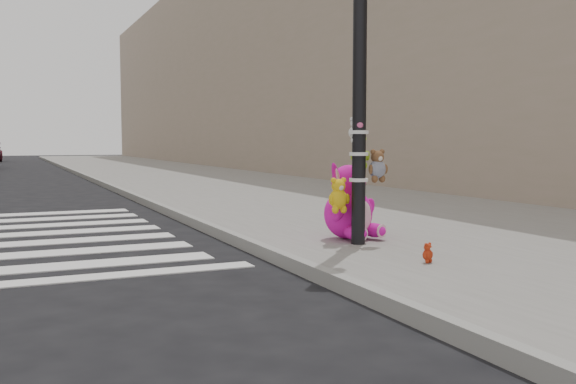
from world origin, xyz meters
name	(u,v)px	position (x,y,z in m)	size (l,w,h in m)	color
ground	(179,320)	(0.00, 0.00, 0.00)	(120.00, 120.00, 0.00)	black
sidewalk_near	(275,192)	(5.00, 10.00, 0.07)	(7.00, 80.00, 0.14)	slate
curb_edge	(135,197)	(1.55, 10.00, 0.07)	(0.12, 80.00, 0.15)	gray
bld_near	(303,54)	(10.50, 20.00, 5.00)	(5.00, 60.00, 10.00)	gray
signal_pole	(359,103)	(2.61, 1.82, 1.77)	(0.69, 0.49, 4.00)	black
pink_bunny	(350,207)	(2.70, 2.17, 0.53)	(0.77, 0.85, 0.97)	#E613AE
red_teddy	(428,253)	(2.63, 0.50, 0.24)	(0.14, 0.10, 0.20)	#B72D12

